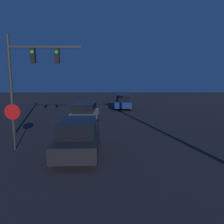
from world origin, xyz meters
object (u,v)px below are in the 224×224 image
(car_near, at_px, (79,136))
(traffic_signal_mast, at_px, (28,69))
(car_mid, at_px, (84,114))
(car_far, at_px, (123,102))
(stop_sign, at_px, (13,118))

(car_near, height_order, traffic_signal_mast, traffic_signal_mast)
(car_near, bearing_deg, car_mid, 92.62)
(car_mid, xyz_separation_m, car_far, (3.62, 9.07, 0.00))
(car_near, xyz_separation_m, car_far, (3.15, 15.75, 0.00))
(car_far, relative_size, stop_sign, 2.12)
(car_near, distance_m, stop_sign, 3.41)
(traffic_signal_mast, height_order, stop_sign, traffic_signal_mast)
(car_far, bearing_deg, traffic_signal_mast, 65.23)
(car_near, xyz_separation_m, traffic_signal_mast, (-3.49, 3.55, 3.25))
(car_near, distance_m, car_mid, 6.69)
(stop_sign, bearing_deg, car_far, 67.10)
(traffic_signal_mast, bearing_deg, car_far, 61.44)
(car_mid, bearing_deg, car_near, 96.16)
(car_near, relative_size, traffic_signal_mast, 0.78)
(car_far, relative_size, traffic_signal_mast, 0.79)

